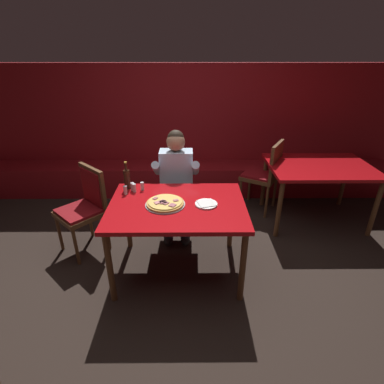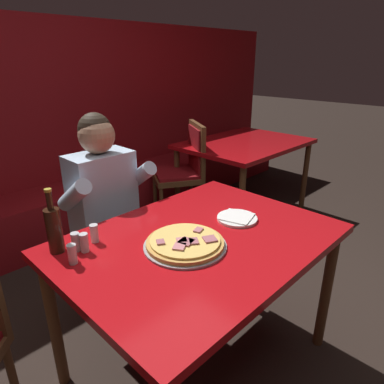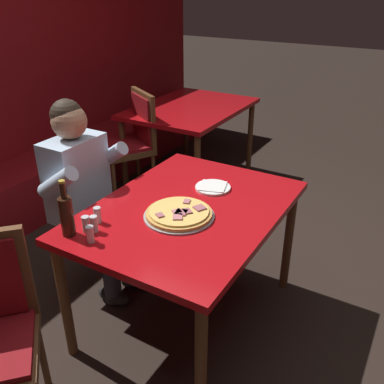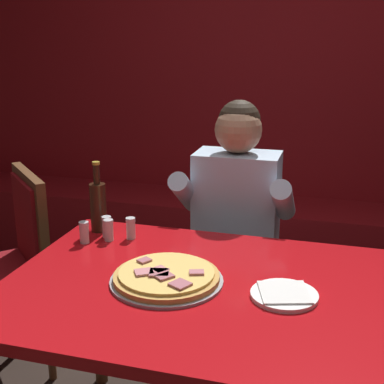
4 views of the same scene
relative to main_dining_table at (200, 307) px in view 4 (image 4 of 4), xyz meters
The scene contains 12 objects.
booth_wall_panel 2.20m from the main_dining_table, 90.00° to the left, with size 6.80×0.16×1.90m, color maroon.
booth_bench 1.92m from the main_dining_table, 90.00° to the left, with size 6.46×0.48×0.46m, color maroon.
main_dining_table is the anchor object (origin of this frame).
pizza 0.15m from the main_dining_table, behind, with size 0.37×0.37×0.05m.
plate_white_paper 0.29m from the main_dining_table, ahead, with size 0.21×0.21×0.02m.
beer_bottle 0.67m from the main_dining_table, 145.68° to the left, with size 0.07×0.07×0.29m.
shaker_red_pepper_flakes 0.57m from the main_dining_table, 146.95° to the left, with size 0.04×0.04×0.09m.
shaker_black_pepper 0.50m from the main_dining_table, 139.44° to the left, with size 0.04×0.04×0.09m.
shaker_parmesan 0.58m from the main_dining_table, 156.99° to the left, with size 0.04×0.04×0.09m.
shaker_oregano 0.53m from the main_dining_table, 148.53° to the left, with size 0.04×0.04×0.09m.
diner_seated_blue_shirt 0.70m from the main_dining_table, 93.01° to the left, with size 0.53×0.53×1.27m.
dining_chair_near_right 1.11m from the main_dining_table, 157.91° to the left, with size 0.62×0.62×0.96m.
Camera 4 is at (0.41, -1.52, 1.56)m, focal length 50.00 mm.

